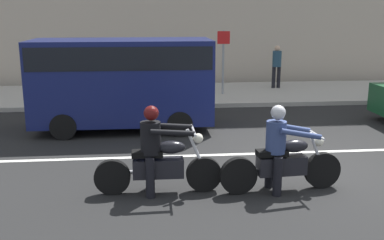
% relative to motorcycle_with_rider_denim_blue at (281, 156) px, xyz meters
% --- Properties ---
extents(ground_plane, '(80.00, 80.00, 0.00)m').
position_rel_motorcycle_with_rider_denim_blue_xyz_m(ground_plane, '(1.03, 1.19, -0.62)').
color(ground_plane, black).
extents(sidewalk_slab, '(40.00, 4.40, 0.14)m').
position_rel_motorcycle_with_rider_denim_blue_xyz_m(sidewalk_slab, '(1.03, 9.19, -0.55)').
color(sidewalk_slab, '#A8A399').
rests_on(sidewalk_slab, ground_plane).
extents(lane_marking_stripe, '(18.00, 0.14, 0.01)m').
position_rel_motorcycle_with_rider_denim_blue_xyz_m(lane_marking_stripe, '(1.34, 2.09, -0.62)').
color(lane_marking_stripe, silver).
rests_on(lane_marking_stripe, ground_plane).
extents(motorcycle_with_rider_denim_blue, '(2.16, 0.70, 1.51)m').
position_rel_motorcycle_with_rider_denim_blue_xyz_m(motorcycle_with_rider_denim_blue, '(0.00, 0.00, 0.00)').
color(motorcycle_with_rider_denim_blue, black).
rests_on(motorcycle_with_rider_denim_blue, ground_plane).
extents(motorcycle_with_rider_black_leather, '(2.17, 0.70, 1.52)m').
position_rel_motorcycle_with_rider_denim_blue_xyz_m(motorcycle_with_rider_black_leather, '(-2.10, 0.12, 0.01)').
color(motorcycle_with_rider_black_leather, black).
rests_on(motorcycle_with_rider_black_leather, ground_plane).
extents(parked_van_navy, '(4.54, 1.96, 2.34)m').
position_rel_motorcycle_with_rider_denim_blue_xyz_m(parked_van_navy, '(-2.88, 4.56, 0.73)').
color(parked_van_navy, '#11194C').
rests_on(parked_van_navy, ground_plane).
extents(street_sign_post, '(0.44, 0.08, 2.25)m').
position_rel_motorcycle_with_rider_denim_blue_xyz_m(street_sign_post, '(0.44, 8.74, 0.90)').
color(street_sign_post, gray).
rests_on(street_sign_post, sidewalk_slab).
extents(pedestrian_bystander, '(0.34, 0.34, 1.63)m').
position_rel_motorcycle_with_rider_denim_blue_xyz_m(pedestrian_bystander, '(2.73, 9.88, 0.47)').
color(pedestrian_bystander, black).
rests_on(pedestrian_bystander, sidewalk_slab).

